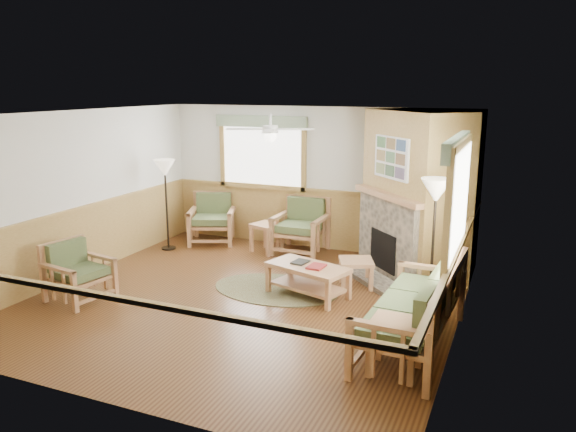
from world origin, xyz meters
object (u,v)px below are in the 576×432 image
at_px(armchair_back_right, 300,226).
at_px(floor_lamp_right, 433,243).
at_px(footstool, 356,273).
at_px(sofa, 412,307).
at_px(end_table_chairs, 267,238).
at_px(floor_lamp_left, 167,205).
at_px(end_table_sofa, 395,347).
at_px(armchair_left, 79,272).
at_px(coffee_table, 308,281).
at_px(armchair_back_left, 212,219).

distance_m(armchair_back_right, floor_lamp_right, 3.22).
bearing_deg(footstool, sofa, -55.65).
relative_size(footstool, floor_lamp_right, 0.27).
distance_m(end_table_chairs, floor_lamp_left, 2.00).
height_order(end_table_sofa, floor_lamp_left, floor_lamp_left).
distance_m(sofa, end_table_sofa, 0.72).
relative_size(armchair_left, coffee_table, 0.72).
bearing_deg(armchair_back_left, end_table_chairs, -30.56).
relative_size(coffee_table, floor_lamp_right, 0.65).
bearing_deg(sofa, armchair_left, -83.14).
bearing_deg(floor_lamp_right, armchair_back_left, 159.54).
relative_size(armchair_left, end_table_sofa, 1.44).
height_order(armchair_back_right, floor_lamp_right, floor_lamp_right).
height_order(coffee_table, end_table_chairs, end_table_chairs).
bearing_deg(armchair_left, floor_lamp_right, -59.70).
distance_m(end_table_sofa, footstool, 2.70).
relative_size(armchair_back_left, footstool, 1.91).
height_order(coffee_table, end_table_sofa, end_table_sofa).
relative_size(end_table_sofa, floor_lamp_left, 0.35).
xyz_separation_m(sofa, end_table_sofa, (-0.05, -0.69, -0.21)).
xyz_separation_m(armchair_left, floor_lamp_left, (-0.33, 2.70, 0.44)).
xyz_separation_m(armchair_back_left, armchair_left, (-0.21, -3.45, -0.05)).
relative_size(floor_lamp_left, floor_lamp_right, 0.94).
relative_size(armchair_back_right, floor_lamp_left, 0.58).
bearing_deg(armchair_back_right, armchair_back_left, -178.77).
xyz_separation_m(armchair_back_left, floor_lamp_left, (-0.54, -0.75, 0.39)).
height_order(armchair_back_left, end_table_chairs, armchair_back_left).
bearing_deg(armchair_left, end_table_sofa, -83.91).
xyz_separation_m(armchair_back_left, footstool, (3.36, -1.34, -0.26)).
height_order(armchair_left, end_table_sofa, armchair_left).
bearing_deg(end_table_chairs, armchair_back_left, 171.28).
bearing_deg(coffee_table, footstool, 68.05).
distance_m(sofa, floor_lamp_right, 1.46).
bearing_deg(floor_lamp_right, end_table_chairs, 155.32).
relative_size(sofa, armchair_back_right, 2.19).
bearing_deg(coffee_table, floor_lamp_left, 176.22).
bearing_deg(end_table_sofa, armchair_back_right, 124.48).
relative_size(sofa, coffee_table, 1.83).
bearing_deg(armchair_back_right, end_table_sofa, -55.49).
bearing_deg(sofa, armchair_back_left, -121.59).
bearing_deg(footstool, coffee_table, -128.95).
distance_m(end_table_chairs, floor_lamp_right, 3.66).
height_order(end_table_chairs, floor_lamp_right, floor_lamp_right).
height_order(sofa, floor_lamp_right, floor_lamp_right).
distance_m(sofa, armchair_back_left, 5.51).
bearing_deg(armchair_back_left, coffee_table, -57.52).
height_order(armchair_back_left, armchair_back_right, armchair_back_right).
bearing_deg(floor_lamp_left, armchair_left, -83.02).
bearing_deg(armchair_back_left, armchair_back_right, -20.64).
bearing_deg(coffee_table, armchair_back_left, 161.32).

